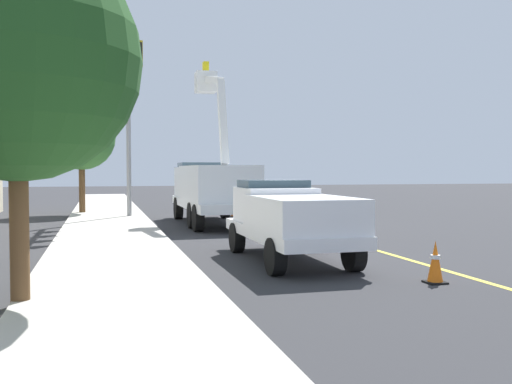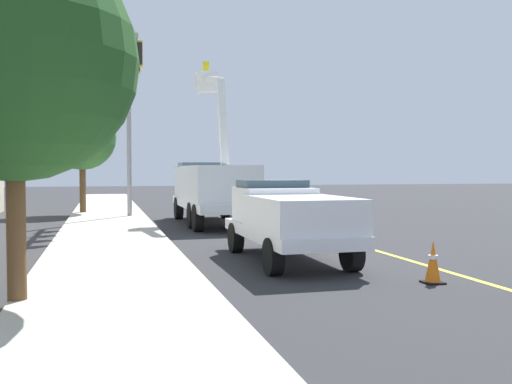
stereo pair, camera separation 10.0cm
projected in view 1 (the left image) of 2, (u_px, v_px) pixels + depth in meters
ground at (281, 223)px, 25.31m from camera, size 120.00×120.00×0.00m
sidewalk_far_side at (109, 226)px, 23.36m from camera, size 60.04×4.37×0.12m
lane_centre_stripe at (281, 223)px, 25.31m from camera, size 50.00×0.80×0.01m
utility_bucket_truck at (212, 187)px, 24.66m from camera, size 8.23×2.68×7.15m
service_pickup_truck at (290, 218)px, 14.59m from camera, size 5.63×2.25×2.06m
passing_minivan at (272, 193)px, 33.78m from camera, size 4.82×2.00×1.69m
traffic_cone_leading at (435, 262)px, 11.75m from camera, size 0.40×0.40×0.89m
traffic_cone_mid_front at (293, 225)px, 20.36m from camera, size 0.40×0.40×0.73m
traffic_cone_mid_rear at (234, 208)px, 28.38m from camera, size 0.40×0.40×0.89m
traffic_signal_mast at (131, 90)px, 25.30m from camera, size 6.63×0.62×8.45m
street_tree_left at (17, 59)px, 9.59m from camera, size 4.18×4.18×6.31m
street_tree_right at (81, 137)px, 29.79m from camera, size 3.50×3.50×5.84m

